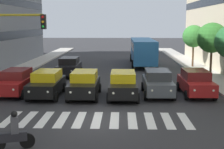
{
  "coord_description": "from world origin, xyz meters",
  "views": [
    {
      "loc": [
        -1.26,
        15.48,
        4.89
      ],
      "look_at": [
        -0.58,
        -6.05,
        1.36
      ],
      "focal_mm": 50.53,
      "sensor_mm": 36.0,
      "label": 1
    }
  ],
  "objects_px": {
    "car_4": "(47,83)",
    "car_row2_0": "(69,66)",
    "street_tree_2": "(212,38)",
    "car_0": "(196,82)",
    "bus_behind_traffic": "(143,49)",
    "motorcycle_with_rider": "(13,134)",
    "car_3": "(84,84)",
    "car_5": "(16,82)",
    "street_tree_3": "(194,36)",
    "car_1": "(158,82)",
    "car_2": "(123,84)"
  },
  "relations": [
    {
      "from": "car_4",
      "to": "car_row2_0",
      "type": "bearing_deg",
      "value": -90.69
    },
    {
      "from": "car_4",
      "to": "car_row2_0",
      "type": "relative_size",
      "value": 1.0
    },
    {
      "from": "car_row2_0",
      "to": "street_tree_2",
      "type": "height_order",
      "value": "street_tree_2"
    },
    {
      "from": "car_0",
      "to": "car_row2_0",
      "type": "xyz_separation_m",
      "value": [
        9.98,
        -7.66,
        0.0
      ]
    },
    {
      "from": "bus_behind_traffic",
      "to": "motorcycle_with_rider",
      "type": "xyz_separation_m",
      "value": [
        6.64,
        25.46,
        -1.21
      ]
    },
    {
      "from": "car_3",
      "to": "motorcycle_with_rider",
      "type": "xyz_separation_m",
      "value": [
        1.71,
        8.97,
        -0.24
      ]
    },
    {
      "from": "car_5",
      "to": "bus_behind_traffic",
      "type": "bearing_deg",
      "value": -121.65
    },
    {
      "from": "car_row2_0",
      "to": "street_tree_3",
      "type": "xyz_separation_m",
      "value": [
        -12.72,
        -5.72,
        2.58
      ]
    },
    {
      "from": "car_0",
      "to": "bus_behind_traffic",
      "type": "distance_m",
      "value": 15.96
    },
    {
      "from": "motorcycle_with_rider",
      "to": "car_row2_0",
      "type": "bearing_deg",
      "value": -87.61
    },
    {
      "from": "car_1",
      "to": "bus_behind_traffic",
      "type": "xyz_separation_m",
      "value": [
        0.0,
        -15.83,
        0.97
      ]
    },
    {
      "from": "car_1",
      "to": "car_0",
      "type": "bearing_deg",
      "value": -177.31
    },
    {
      "from": "car_4",
      "to": "car_row2_0",
      "type": "height_order",
      "value": "same"
    },
    {
      "from": "bus_behind_traffic",
      "to": "street_tree_2",
      "type": "relative_size",
      "value": 2.19
    },
    {
      "from": "car_3",
      "to": "car_row2_0",
      "type": "relative_size",
      "value": 1.0
    },
    {
      "from": "car_2",
      "to": "bus_behind_traffic",
      "type": "xyz_separation_m",
      "value": [
        -2.36,
        -16.62,
        0.97
      ]
    },
    {
      "from": "car_3",
      "to": "car_2",
      "type": "bearing_deg",
      "value": 177.13
    },
    {
      "from": "car_5",
      "to": "car_row2_0",
      "type": "height_order",
      "value": "same"
    },
    {
      "from": "car_2",
      "to": "car_1",
      "type": "bearing_deg",
      "value": -161.57
    },
    {
      "from": "car_0",
      "to": "car_3",
      "type": "height_order",
      "value": "same"
    },
    {
      "from": "car_0",
      "to": "car_2",
      "type": "relative_size",
      "value": 1.0
    },
    {
      "from": "car_2",
      "to": "car_5",
      "type": "bearing_deg",
      "value": -6.13
    },
    {
      "from": "car_3",
      "to": "street_tree_3",
      "type": "bearing_deg",
      "value": -125.96
    },
    {
      "from": "car_4",
      "to": "street_tree_3",
      "type": "height_order",
      "value": "street_tree_3"
    },
    {
      "from": "car_2",
      "to": "street_tree_3",
      "type": "relative_size",
      "value": 0.98
    },
    {
      "from": "car_2",
      "to": "car_5",
      "type": "xyz_separation_m",
      "value": [
        7.4,
        -0.79,
        0.0
      ]
    },
    {
      "from": "car_row2_0",
      "to": "street_tree_2",
      "type": "bearing_deg",
      "value": 176.5
    },
    {
      "from": "car_0",
      "to": "car_3",
      "type": "relative_size",
      "value": 1.0
    },
    {
      "from": "car_2",
      "to": "car_4",
      "type": "distance_m",
      "value": 5.11
    },
    {
      "from": "car_1",
      "to": "street_tree_3",
      "type": "xyz_separation_m",
      "value": [
        -5.35,
        -13.51,
        2.58
      ]
    },
    {
      "from": "car_1",
      "to": "motorcycle_with_rider",
      "type": "bearing_deg",
      "value": 55.41
    },
    {
      "from": "car_5",
      "to": "bus_behind_traffic",
      "type": "xyz_separation_m",
      "value": [
        -9.76,
        -15.82,
        0.97
      ]
    },
    {
      "from": "car_1",
      "to": "street_tree_3",
      "type": "distance_m",
      "value": 14.76
    },
    {
      "from": "car_1",
      "to": "bus_behind_traffic",
      "type": "relative_size",
      "value": 0.42
    },
    {
      "from": "car_3",
      "to": "street_tree_3",
      "type": "distance_m",
      "value": 17.69
    },
    {
      "from": "street_tree_3",
      "to": "car_3",
      "type": "bearing_deg",
      "value": 54.04
    },
    {
      "from": "car_5",
      "to": "street_tree_2",
      "type": "bearing_deg",
      "value": -155.4
    },
    {
      "from": "bus_behind_traffic",
      "to": "street_tree_3",
      "type": "bearing_deg",
      "value": 156.53
    },
    {
      "from": "car_row2_0",
      "to": "motorcycle_with_rider",
      "type": "bearing_deg",
      "value": 92.39
    },
    {
      "from": "car_0",
      "to": "street_tree_3",
      "type": "xyz_separation_m",
      "value": [
        -2.74,
        -13.39,
        2.58
      ]
    },
    {
      "from": "motorcycle_with_rider",
      "to": "street_tree_2",
      "type": "distance_m",
      "value": 20.8
    },
    {
      "from": "street_tree_2",
      "to": "motorcycle_with_rider",
      "type": "bearing_deg",
      "value": 53.84
    },
    {
      "from": "car_2",
      "to": "bus_behind_traffic",
      "type": "relative_size",
      "value": 0.42
    },
    {
      "from": "car_1",
      "to": "street_tree_2",
      "type": "bearing_deg",
      "value": -128.21
    },
    {
      "from": "bus_behind_traffic",
      "to": "car_1",
      "type": "bearing_deg",
      "value": 90.0
    },
    {
      "from": "car_3",
      "to": "bus_behind_traffic",
      "type": "xyz_separation_m",
      "value": [
        -4.93,
        -16.49,
        0.97
      ]
    },
    {
      "from": "car_1",
      "to": "car_3",
      "type": "bearing_deg",
      "value": 7.6
    },
    {
      "from": "car_row2_0",
      "to": "car_3",
      "type": "bearing_deg",
      "value": 106.1
    },
    {
      "from": "bus_behind_traffic",
      "to": "car_5",
      "type": "bearing_deg",
      "value": 58.35
    },
    {
      "from": "car_1",
      "to": "car_row2_0",
      "type": "distance_m",
      "value": 10.72
    }
  ]
}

